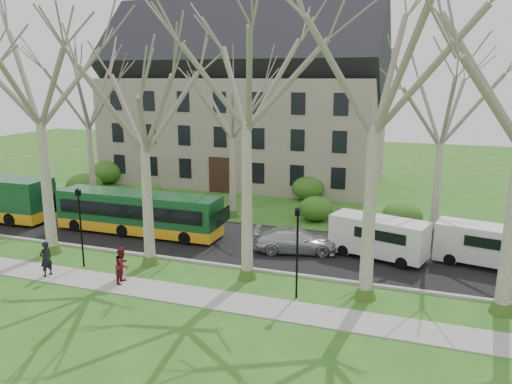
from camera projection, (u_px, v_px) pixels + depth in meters
ground at (191, 274)px, 26.29m from camera, size 120.00×120.00×0.00m
sidewalk at (167, 292)px, 23.98m from camera, size 70.00×2.00×0.06m
road at (230, 241)px, 31.34m from camera, size 80.00×8.00×0.06m
curb at (203, 263)px, 27.65m from camera, size 80.00×0.25×0.14m
building at (244, 99)px, 48.47m from camera, size 26.50×12.20×16.00m
tree_row_verge at (190, 141)px, 24.99m from camera, size 49.00×7.00×14.00m
tree_row_far at (241, 136)px, 35.48m from camera, size 33.00×7.00×12.00m
lamp_row at (180, 233)px, 24.79m from camera, size 36.22×0.22×4.30m
hedges at (216, 192)px, 40.44m from camera, size 30.60×8.60×2.00m
bus_follow at (138, 213)px, 32.63m from camera, size 11.18×2.33×2.80m
sedan at (296, 240)px, 29.27m from camera, size 5.19×3.12×1.41m
van_a at (378, 238)px, 28.19m from camera, size 5.67×3.33×2.33m
van_b at (486, 246)px, 26.96m from camera, size 5.43×2.89×2.25m
pedestrian_a at (46, 259)px, 25.70m from camera, size 0.59×0.76×1.85m
pedestrian_b at (122, 265)px, 24.85m from camera, size 0.84×1.00×1.85m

